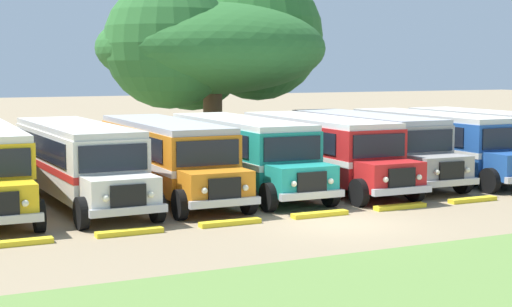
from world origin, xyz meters
name	(u,v)px	position (x,y,z in m)	size (l,w,h in m)	color
ground_plane	(340,223)	(0.00, 0.00, 0.00)	(220.00, 220.00, 0.00)	#937F60
parked_bus_slot_2	(78,159)	(-6.45, 7.51, 1.58)	(2.94, 10.87, 2.82)	silver
parked_bus_slot_3	(166,154)	(-3.07, 7.55, 1.58)	(2.81, 10.86, 2.82)	orange
parked_bus_slot_4	(242,150)	(0.12, 7.60, 1.58)	(2.82, 10.86, 2.82)	teal
parked_bus_slot_5	(320,148)	(3.40, 7.09, 1.58)	(2.80, 10.85, 2.82)	red
parked_bus_slot_6	(368,143)	(6.25, 7.82, 1.58)	(2.90, 10.87, 2.82)	#9E9993
parked_bus_slot_7	(435,141)	(9.51, 7.35, 1.58)	(2.71, 10.84, 2.82)	#23519E
parked_bus_slot_8	(493,139)	(12.67, 7.07, 1.58)	(2.69, 10.84, 2.82)	silver
curb_wheelstop_1	(16,243)	(-9.64, 1.27, 0.07)	(2.00, 0.36, 0.15)	yellow
curb_wheelstop_2	(130,232)	(-6.42, 1.27, 0.07)	(2.00, 0.36, 0.15)	yellow
curb_wheelstop_3	(230,223)	(-3.21, 1.27, 0.07)	(2.00, 0.36, 0.15)	yellow
curb_wheelstop_4	(320,214)	(0.00, 1.27, 0.07)	(2.00, 0.36, 0.15)	yellow
curb_wheelstop_5	(400,207)	(3.21, 1.27, 0.07)	(2.00, 0.36, 0.15)	yellow
curb_wheelstop_6	(473,200)	(6.42, 1.27, 0.07)	(2.00, 0.36, 0.15)	yellow
broad_shade_tree	(214,46)	(3.87, 19.32, 6.03)	(13.43, 11.58, 10.39)	brown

